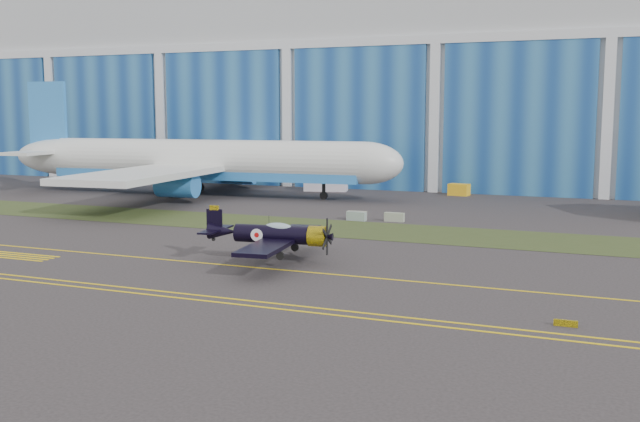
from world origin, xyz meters
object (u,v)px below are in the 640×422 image
at_px(tug, 459,190).
at_px(warbird, 273,234).
at_px(jetliner, 203,116).
at_px(shipping_container, 326,182).

bearing_deg(tug, warbird, -86.02).
relative_size(warbird, jetliner, 0.22).
bearing_deg(shipping_container, tug, -8.39).
bearing_deg(tug, shipping_container, -167.90).
bearing_deg(warbird, tug, 79.31).
bearing_deg(tug, jetliner, -150.30).
xyz_separation_m(warbird, shipping_container, (-15.10, 47.84, -0.81)).
bearing_deg(warbird, shipping_container, 100.63).
relative_size(warbird, shipping_container, 2.42).
xyz_separation_m(warbird, jetliner, (-27.92, 36.68, 8.33)).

